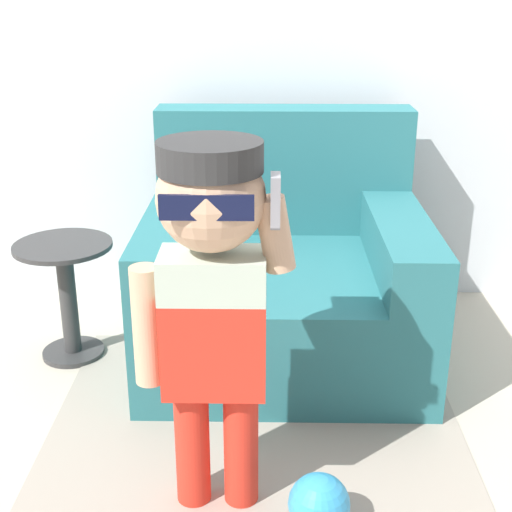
{
  "coord_description": "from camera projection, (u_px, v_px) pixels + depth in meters",
  "views": [
    {
      "loc": [
        -0.02,
        -2.56,
        1.42
      ],
      "look_at": [
        -0.06,
        -0.42,
        0.59
      ],
      "focal_mm": 50.0,
      "sensor_mm": 36.0,
      "label": 1
    }
  ],
  "objects": [
    {
      "name": "wall_back",
      "position": [
        274.0,
        11.0,
        3.05
      ],
      "size": [
        10.0,
        0.05,
        2.6
      ],
      "color": "silver",
      "rests_on": "ground_plane"
    },
    {
      "name": "ground_plane",
      "position": [
        272.0,
        355.0,
        2.9
      ],
      "size": [
        10.0,
        10.0,
        0.0
      ],
      "primitive_type": "plane",
      "color": "#BCB29E"
    },
    {
      "name": "armchair",
      "position": [
        284.0,
        275.0,
        2.86
      ],
      "size": [
        1.07,
        1.01,
        0.93
      ],
      "color": "#286B70",
      "rests_on": "ground_plane"
    },
    {
      "name": "toy_ball",
      "position": [
        319.0,
        504.0,
        1.94
      ],
      "size": [
        0.17,
        0.17,
        0.17
      ],
      "color": "#3399D1",
      "rests_on": "ground_plane"
    },
    {
      "name": "person_child",
      "position": [
        212.0,
        276.0,
        1.84
      ],
      "size": [
        0.43,
        0.33,
        1.06
      ],
      "color": "red",
      "rests_on": "ground_plane"
    },
    {
      "name": "rug",
      "position": [
        255.0,
        433.0,
        2.39
      ],
      "size": [
        1.39,
        1.39,
        0.01
      ],
      "color": "#9E9384",
      "rests_on": "ground_plane"
    },
    {
      "name": "side_table",
      "position": [
        67.0,
        289.0,
        2.8
      ],
      "size": [
        0.38,
        0.38,
        0.48
      ],
      "color": "#333333",
      "rests_on": "ground_plane"
    }
  ]
}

